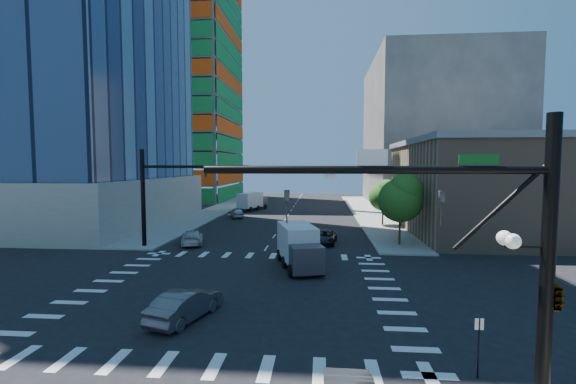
# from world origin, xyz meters

# --- Properties ---
(ground) EXTENTS (160.00, 160.00, 0.00)m
(ground) POSITION_xyz_m (0.00, 0.00, 0.00)
(ground) COLOR black
(ground) RESTS_ON ground
(road_markings) EXTENTS (20.00, 20.00, 0.01)m
(road_markings) POSITION_xyz_m (0.00, 0.00, 0.01)
(road_markings) COLOR silver
(road_markings) RESTS_ON ground
(sidewalk_ne) EXTENTS (5.00, 60.00, 0.15)m
(sidewalk_ne) POSITION_xyz_m (12.50, 40.00, 0.07)
(sidewalk_ne) COLOR #97958F
(sidewalk_ne) RESTS_ON ground
(sidewalk_nw) EXTENTS (5.00, 60.00, 0.15)m
(sidewalk_nw) POSITION_xyz_m (-12.50, 40.00, 0.07)
(sidewalk_nw) COLOR #97958F
(sidewalk_nw) RESTS_ON ground
(construction_building) EXTENTS (25.16, 34.50, 70.60)m
(construction_building) POSITION_xyz_m (-27.41, 61.93, 24.61)
(construction_building) COLOR slate
(construction_building) RESTS_ON ground
(commercial_building) EXTENTS (20.50, 22.50, 10.60)m
(commercial_building) POSITION_xyz_m (25.00, 22.00, 5.31)
(commercial_building) COLOR #997559
(commercial_building) RESTS_ON ground
(bg_building_ne) EXTENTS (24.00, 30.00, 28.00)m
(bg_building_ne) POSITION_xyz_m (27.00, 55.00, 14.00)
(bg_building_ne) COLOR #5A5551
(bg_building_ne) RESTS_ON ground
(signal_mast_se) EXTENTS (10.51, 2.48, 9.00)m
(signal_mast_se) POSITION_xyz_m (10.60, -11.50, 5.01)
(signal_mast_se) COLOR black
(signal_mast_se) RESTS_ON sidewalk_se
(signal_mast_nw) EXTENTS (10.20, 0.40, 9.00)m
(signal_mast_nw) POSITION_xyz_m (-10.00, 11.50, 5.49)
(signal_mast_nw) COLOR black
(signal_mast_nw) RESTS_ON sidewalk_nw
(tree_south) EXTENTS (4.16, 4.16, 6.82)m
(tree_south) POSITION_xyz_m (12.63, 13.90, 4.69)
(tree_south) COLOR #382316
(tree_south) RESTS_ON sidewalk_ne
(tree_north) EXTENTS (3.54, 3.52, 5.78)m
(tree_north) POSITION_xyz_m (12.93, 25.90, 3.99)
(tree_north) COLOR #382316
(tree_north) RESTS_ON sidewalk_ne
(no_parking_sign) EXTENTS (0.30, 0.06, 2.20)m
(no_parking_sign) POSITION_xyz_m (10.70, -9.00, 1.38)
(no_parking_sign) COLOR black
(no_parking_sign) RESTS_ON ground
(car_nb_far) EXTENTS (2.67, 4.85, 1.29)m
(car_nb_far) POSITION_xyz_m (5.40, 14.52, 0.64)
(car_nb_far) COLOR black
(car_nb_far) RESTS_ON ground
(car_sb_near) EXTENTS (3.21, 5.10, 1.38)m
(car_sb_near) POSITION_xyz_m (-7.43, 13.13, 0.69)
(car_sb_near) COLOR silver
(car_sb_near) RESTS_ON ground
(car_sb_mid) EXTENTS (2.94, 4.47, 1.41)m
(car_sb_mid) POSITION_xyz_m (-7.21, 32.20, 0.71)
(car_sb_mid) COLOR #B0B3B8
(car_sb_mid) RESTS_ON ground
(car_sb_cross) EXTENTS (2.86, 4.79, 1.49)m
(car_sb_cross) POSITION_xyz_m (-1.67, -4.71, 0.74)
(car_sb_cross) COLOR #505155
(car_sb_cross) RESTS_ON ground
(box_truck_near) EXTENTS (4.02, 6.39, 3.11)m
(box_truck_near) POSITION_xyz_m (3.47, 5.37, 1.38)
(box_truck_near) COLOR black
(box_truck_near) RESTS_ON ground
(box_truck_far) EXTENTS (4.51, 6.23, 3.01)m
(box_truck_far) POSITION_xyz_m (-6.56, 41.94, 1.33)
(box_truck_far) COLOR black
(box_truck_far) RESTS_ON ground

